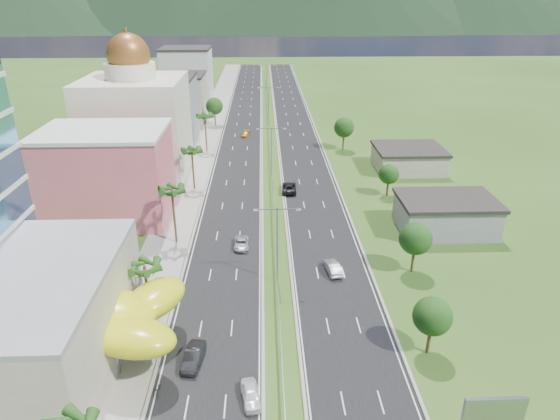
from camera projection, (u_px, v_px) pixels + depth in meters
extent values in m
plane|color=#2D5119|center=(280.00, 327.00, 58.77)|extent=(500.00, 500.00, 0.00)
cube|color=black|center=(242.00, 129.00, 140.65)|extent=(11.00, 260.00, 0.04)
cube|color=black|center=(295.00, 129.00, 141.12)|extent=(11.00, 260.00, 0.04)
cube|color=gray|center=(209.00, 130.00, 140.33)|extent=(7.00, 260.00, 0.12)
cube|color=gray|center=(270.00, 146.00, 124.21)|extent=(0.08, 216.00, 0.28)
cube|color=gray|center=(266.00, 79.00, 217.40)|extent=(0.10, 0.12, 0.70)
cylinder|color=gray|center=(277.00, 246.00, 65.65)|extent=(0.20, 0.20, 11.00)
cube|color=gray|center=(266.00, 209.00, 63.44)|extent=(2.88, 0.12, 0.12)
cube|color=gray|center=(288.00, 209.00, 63.53)|extent=(2.88, 0.12, 0.12)
cube|color=silver|center=(256.00, 210.00, 63.44)|extent=(0.60, 0.25, 0.18)
cube|color=silver|center=(298.00, 210.00, 63.61)|extent=(0.60, 0.25, 0.18)
cylinder|color=gray|center=(272.00, 154.00, 102.15)|extent=(0.20, 0.20, 11.00)
cube|color=gray|center=(264.00, 128.00, 99.94)|extent=(2.88, 0.12, 0.12)
cube|color=gray|center=(279.00, 128.00, 100.03)|extent=(2.88, 0.12, 0.12)
cube|color=silver|center=(258.00, 129.00, 99.94)|extent=(0.60, 0.25, 0.18)
cube|color=silver|center=(285.00, 129.00, 100.11)|extent=(0.60, 0.25, 0.18)
cylinder|color=gray|center=(269.00, 106.00, 143.21)|extent=(0.20, 0.20, 11.00)
cube|color=gray|center=(263.00, 87.00, 141.01)|extent=(2.88, 0.12, 0.12)
cube|color=gray|center=(273.00, 87.00, 141.10)|extent=(2.88, 0.12, 0.12)
cube|color=silver|center=(259.00, 88.00, 141.01)|extent=(0.60, 0.25, 0.18)
cube|color=silver|center=(278.00, 88.00, 141.18)|extent=(0.60, 0.25, 0.18)
cylinder|color=gray|center=(267.00, 80.00, 184.28)|extent=(0.20, 0.20, 11.00)
cube|color=gray|center=(263.00, 65.00, 182.07)|extent=(2.88, 0.12, 0.12)
cube|color=gray|center=(271.00, 65.00, 182.16)|extent=(2.88, 0.12, 0.12)
cube|color=silver|center=(259.00, 65.00, 182.07)|extent=(0.60, 0.25, 0.18)
cube|color=silver|center=(274.00, 65.00, 182.24)|extent=(0.60, 0.25, 0.18)
cylinder|color=gray|center=(65.00, 328.00, 55.37)|extent=(0.50, 0.50, 4.00)
cylinder|color=gray|center=(117.00, 357.00, 51.02)|extent=(0.50, 0.50, 4.00)
cylinder|color=gray|center=(67.00, 379.00, 48.16)|extent=(0.50, 0.50, 4.00)
cylinder|color=gray|center=(146.00, 327.00, 55.65)|extent=(0.50, 0.50, 4.00)
cube|color=#D7586E|center=(108.00, 176.00, 84.02)|extent=(20.00, 15.00, 15.00)
cube|color=beige|center=(137.00, 127.00, 103.99)|extent=(20.00, 20.00, 20.00)
cylinder|color=beige|center=(130.00, 71.00, 99.30)|extent=(10.00, 10.00, 3.00)
sphere|color=brown|center=(128.00, 55.00, 98.08)|extent=(8.40, 8.40, 8.40)
cube|color=gray|center=(164.00, 110.00, 127.65)|extent=(16.00, 15.00, 16.00)
cube|color=#A39786|center=(178.00, 98.00, 148.34)|extent=(16.00, 15.00, 13.00)
cube|color=silver|center=(187.00, 77.00, 168.31)|extent=(16.00, 15.00, 18.00)
cube|color=#D85919|center=(494.00, 413.00, 41.00)|extent=(5.20, 0.35, 3.20)
cube|color=gray|center=(446.00, 216.00, 81.44)|extent=(15.00, 10.00, 5.00)
cube|color=#A39786|center=(408.00, 160.00, 109.01)|extent=(14.00, 12.00, 4.40)
cylinder|color=#47301C|center=(148.00, 293.00, 58.57)|extent=(0.36, 0.36, 7.50)
cylinder|color=#47301C|center=(174.00, 216.00, 76.52)|extent=(0.36, 0.36, 9.00)
cylinder|color=#47301C|center=(193.00, 170.00, 97.71)|extent=(0.36, 0.36, 8.00)
cylinder|color=#47301C|center=(206.00, 133.00, 120.36)|extent=(0.36, 0.36, 8.80)
cylinder|color=#47301C|center=(215.00, 117.00, 143.97)|extent=(0.40, 0.40, 4.90)
sphere|color=#214B17|center=(214.00, 106.00, 142.68)|extent=(4.90, 4.90, 4.90)
cylinder|color=#47301C|center=(429.00, 337.00, 53.85)|extent=(0.40, 0.40, 4.20)
sphere|color=#214B17|center=(432.00, 316.00, 52.75)|extent=(4.20, 4.20, 4.20)
cylinder|color=#47301C|center=(413.00, 257.00, 69.39)|extent=(0.40, 0.40, 4.55)
sphere|color=#214B17|center=(416.00, 239.00, 68.20)|extent=(4.55, 4.55, 4.55)
cylinder|color=#47301C|center=(388.00, 186.00, 95.18)|extent=(0.40, 0.40, 3.85)
sphere|color=#214B17|center=(389.00, 174.00, 94.17)|extent=(3.85, 3.85, 3.85)
cylinder|color=#47301C|center=(343.00, 140.00, 122.21)|extent=(0.40, 0.40, 4.90)
sphere|color=#214B17|center=(344.00, 127.00, 120.93)|extent=(4.90, 4.90, 4.90)
imported|color=white|center=(251.00, 395.00, 47.99)|extent=(2.35, 4.41, 1.43)
imported|color=black|center=(193.00, 356.00, 52.84)|extent=(2.33, 5.09, 1.62)
imported|color=#A7ABAF|center=(241.00, 243.00, 76.54)|extent=(2.29, 4.77, 1.31)
imported|color=orange|center=(245.00, 134.00, 133.98)|extent=(2.48, 4.56, 1.25)
imported|color=#A6A8AE|center=(333.00, 267.00, 69.75)|extent=(2.34, 4.94, 1.56)
imported|color=black|center=(289.00, 187.00, 97.49)|extent=(3.02, 6.06, 1.65)
imported|color=black|center=(158.00, 388.00, 48.90)|extent=(0.73, 1.97, 1.23)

